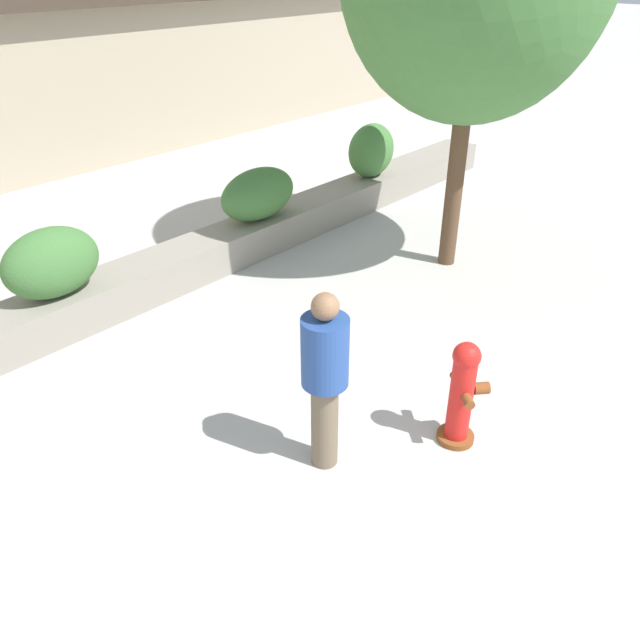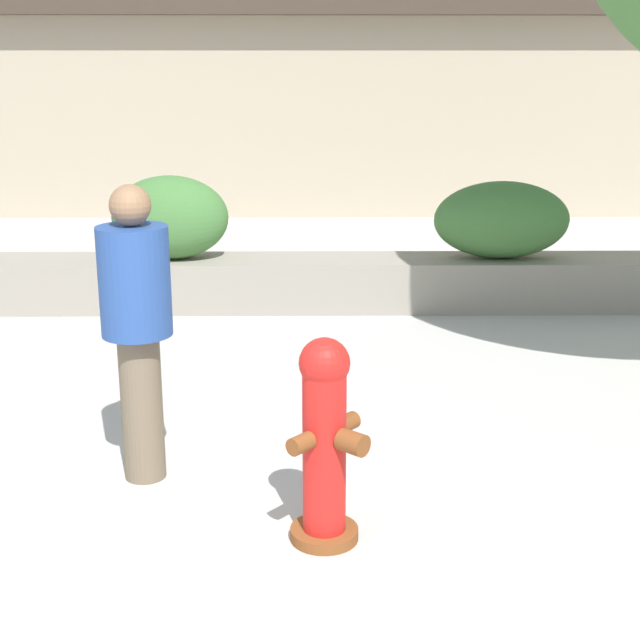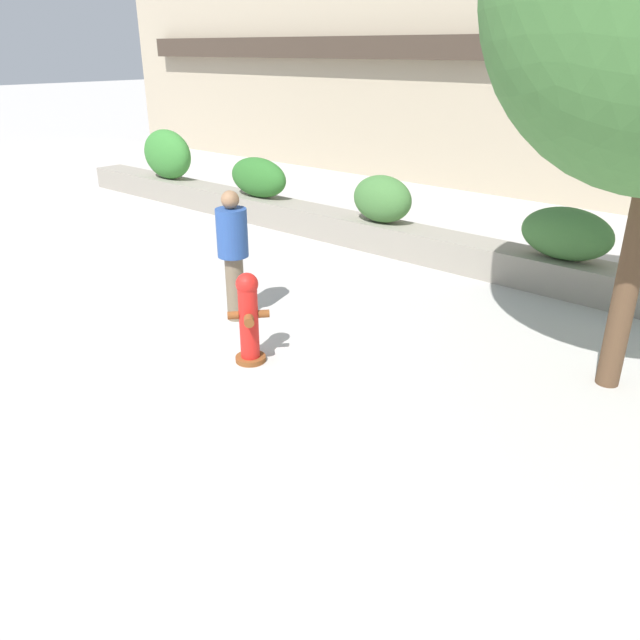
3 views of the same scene
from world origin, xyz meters
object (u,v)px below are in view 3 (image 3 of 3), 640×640
at_px(hedge_bush_2, 382,199).
at_px(fire_hydrant, 249,318).
at_px(hedge_bush_1, 258,177).
at_px(pedestrian, 233,248).
at_px(hedge_bush_3, 566,234).
at_px(hedge_bush_0, 167,154).

distance_m(hedge_bush_2, fire_hydrant, 4.83).
distance_m(hedge_bush_1, pedestrian, 5.23).
distance_m(hedge_bush_1, fire_hydrant, 6.50).
relative_size(hedge_bush_2, hedge_bush_3, 0.86).
bearing_deg(hedge_bush_0, pedestrian, -30.40).
xyz_separation_m(hedge_bush_0, hedge_bush_3, (9.45, 0.00, -0.18)).
height_order(hedge_bush_1, fire_hydrant, hedge_bush_1).
height_order(hedge_bush_0, fire_hydrant, hedge_bush_0).
distance_m(hedge_bush_0, hedge_bush_3, 9.45).
height_order(hedge_bush_0, hedge_bush_1, hedge_bush_0).
relative_size(hedge_bush_0, hedge_bush_2, 1.33).
relative_size(hedge_bush_2, pedestrian, 0.66).
bearing_deg(hedge_bush_2, fire_hydrant, -72.50).
height_order(hedge_bush_0, hedge_bush_2, hedge_bush_0).
height_order(hedge_bush_1, hedge_bush_3, hedge_bush_1).
distance_m(hedge_bush_3, pedestrian, 4.81).
relative_size(hedge_bush_1, hedge_bush_3, 1.11).
height_order(hedge_bush_1, hedge_bush_2, hedge_bush_2).
bearing_deg(hedge_bush_3, hedge_bush_0, 180.00).
xyz_separation_m(hedge_bush_1, pedestrian, (3.53, -3.86, 0.09)).
bearing_deg(fire_hydrant, hedge_bush_1, 134.87).
relative_size(hedge_bush_1, pedestrian, 0.86).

